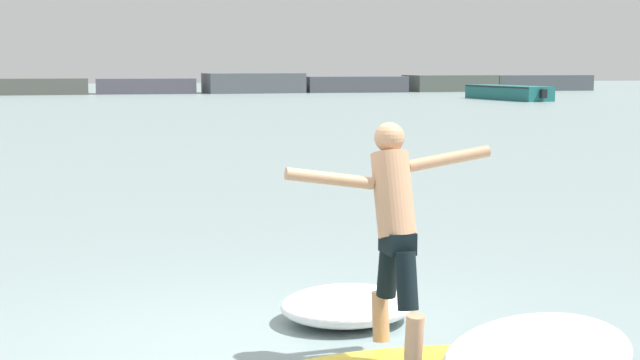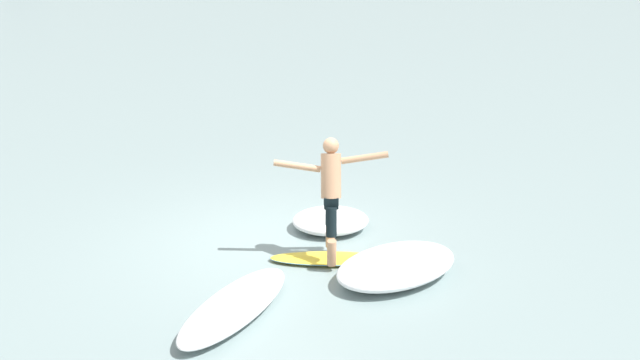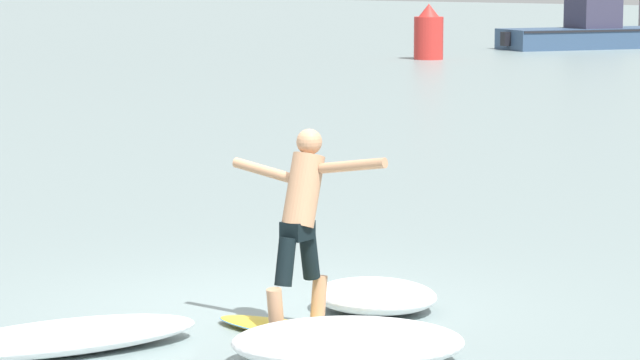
{
  "view_description": "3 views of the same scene",
  "coord_description": "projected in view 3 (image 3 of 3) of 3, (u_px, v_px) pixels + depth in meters",
  "views": [
    {
      "loc": [
        -1.21,
        -6.64,
        2.21
      ],
      "look_at": [
        0.83,
        1.22,
        1.15
      ],
      "focal_mm": 50.0,
      "sensor_mm": 36.0,
      "label": 1
    },
    {
      "loc": [
        1.13,
        -12.15,
        5.4
      ],
      "look_at": [
        0.72,
        0.75,
        0.73
      ],
      "focal_mm": 50.0,
      "sensor_mm": 36.0,
      "label": 2
    },
    {
      "loc": [
        8.88,
        -10.62,
        3.18
      ],
      "look_at": [
        0.58,
        0.11,
        1.25
      ],
      "focal_mm": 85.0,
      "sensor_mm": 36.0,
      "label": 3
    }
  ],
  "objects": [
    {
      "name": "wave_foam_at_nose",
      "position": [
        348.0,
        343.0,
        12.13
      ],
      "size": [
        2.2,
        2.12,
        0.35
      ],
      "color": "white",
      "rests_on": "ground"
    },
    {
      "name": "small_boat_offshore",
      "position": [
        590.0,
        31.0,
        57.94
      ],
      "size": [
        5.24,
        7.38,
        3.14
      ],
      "color": "#334C6D",
      "rests_on": "ground"
    },
    {
      "name": "wave_foam_at_tail",
      "position": [
        64.0,
        337.0,
        12.51
      ],
      "size": [
        1.61,
        2.44,
        0.26
      ],
      "color": "white",
      "rests_on": "ground"
    },
    {
      "name": "wave_foam_beside",
      "position": [
        375.0,
        296.0,
        14.0
      ],
      "size": [
        1.33,
        1.21,
        0.29
      ],
      "color": "white",
      "rests_on": "ground"
    },
    {
      "name": "surfer",
      "position": [
        302.0,
        211.0,
        12.98
      ],
      "size": [
        1.6,
        0.82,
        1.7
      ],
      "color": "tan",
      "rests_on": "surfboard"
    },
    {
      "name": "ground_plane",
      "position": [
        264.0,
        308.0,
        14.15
      ],
      "size": [
        200.0,
        200.0,
        0.0
      ],
      "primitive_type": "plane",
      "color": "gray"
    },
    {
      "name": "channel_marker_buoy",
      "position": [
        429.0,
        34.0,
        51.18
      ],
      "size": [
        1.0,
        1.0,
        1.88
      ],
      "color": "red",
      "rests_on": "ground"
    },
    {
      "name": "surfboard",
      "position": [
        301.0,
        331.0,
        13.05
      ],
      "size": [
        1.88,
        0.49,
        0.23
      ],
      "color": "yellow",
      "rests_on": "ground"
    }
  ]
}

